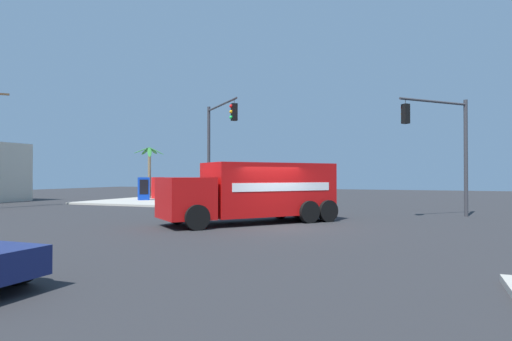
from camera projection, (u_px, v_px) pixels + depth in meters
The scene contains 8 objects.
ground_plane at pixel (280, 226), 17.79m from camera, with size 100.00×100.00×0.00m, color #2B2B2D.
sidewalk_corner_far at pixel (180, 201), 34.91m from camera, with size 12.09×12.09×0.14m, color #B2ADA0.
delivery_truck at pixel (255, 191), 19.14m from camera, with size 7.70×6.99×2.69m.
traffic_light_primary at pixel (216, 138), 26.21m from camera, with size 3.58×3.70×6.47m.
traffic_light_secondary at pixel (446, 138), 21.61m from camera, with size 3.35×3.21×6.09m.
vending_machine_red at pixel (144, 189), 34.70m from camera, with size 1.16×1.17×1.85m.
vending_machine_blue at pixel (158, 188), 37.17m from camera, with size 1.14×1.07×1.85m.
palm_tree_far at pixel (149, 164), 37.49m from camera, with size 2.46×2.62×4.52m.
Camera 1 is at (-16.89, -5.77, 2.12)m, focal length 29.88 mm.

